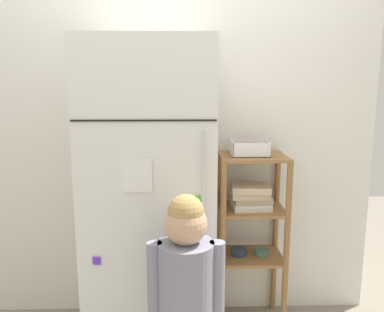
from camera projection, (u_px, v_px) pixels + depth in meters
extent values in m
cube|color=silver|center=(175.00, 146.00, 2.64)|extent=(2.58, 0.03, 2.28)
cube|color=white|center=(151.00, 200.00, 2.32)|extent=(0.69, 0.67, 1.78)
cube|color=black|center=(144.00, 120.00, 1.89)|extent=(0.68, 0.01, 0.01)
cylinder|color=silver|center=(203.00, 191.00, 1.94)|extent=(0.02, 0.02, 0.57)
cube|color=white|center=(136.00, 175.00, 1.94)|extent=(0.15, 0.01, 0.16)
cube|color=#4EDB2A|center=(199.00, 199.00, 1.97)|extent=(0.03, 0.01, 0.03)
cube|color=#D23681|center=(155.00, 270.00, 2.03)|extent=(0.03, 0.01, 0.03)
cube|color=#652FD7|center=(97.00, 261.00, 2.02)|extent=(0.04, 0.01, 0.04)
cube|color=blue|center=(196.00, 228.00, 2.00)|extent=(0.04, 0.01, 0.04)
cylinder|color=gray|center=(186.00, 286.00, 1.83)|extent=(0.25, 0.25, 0.42)
sphere|color=gray|center=(186.00, 238.00, 1.86)|extent=(0.11, 0.11, 0.11)
sphere|color=tan|center=(186.00, 224.00, 1.77)|extent=(0.19, 0.19, 0.19)
sphere|color=tan|center=(186.00, 213.00, 1.76)|extent=(0.16, 0.16, 0.16)
cylinder|color=gray|center=(155.00, 280.00, 1.82)|extent=(0.07, 0.07, 0.36)
cylinder|color=gray|center=(217.00, 280.00, 1.83)|extent=(0.07, 0.07, 0.36)
cylinder|color=olive|center=(223.00, 252.00, 2.42)|extent=(0.04, 0.04, 1.11)
cylinder|color=olive|center=(286.00, 251.00, 2.43)|extent=(0.04, 0.04, 1.11)
cylinder|color=olive|center=(218.00, 233.00, 2.71)|extent=(0.04, 0.04, 1.11)
cylinder|color=olive|center=(275.00, 233.00, 2.71)|extent=(0.04, 0.04, 1.11)
cube|color=olive|center=(253.00, 157.00, 2.46)|extent=(0.40, 0.31, 0.02)
cube|color=olive|center=(251.00, 209.00, 2.52)|extent=(0.40, 0.31, 0.02)
cube|color=olive|center=(250.00, 256.00, 2.58)|extent=(0.40, 0.31, 0.02)
cube|color=silver|center=(251.00, 205.00, 2.51)|extent=(0.24, 0.19, 0.04)
cube|color=#C6AD8E|center=(252.00, 198.00, 2.53)|extent=(0.24, 0.19, 0.04)
cube|color=#C6AD8E|center=(249.00, 193.00, 2.50)|extent=(0.24, 0.19, 0.04)
cube|color=#C6AD8E|center=(251.00, 188.00, 2.48)|extent=(0.24, 0.20, 0.04)
cylinder|color=#2D384C|center=(239.00, 251.00, 2.58)|extent=(0.10, 0.10, 0.04)
cylinder|color=#4C7266|center=(262.00, 252.00, 2.58)|extent=(0.10, 0.10, 0.04)
cube|color=white|center=(250.00, 155.00, 2.46)|extent=(0.22, 0.18, 0.01)
cube|color=white|center=(252.00, 151.00, 2.37)|extent=(0.22, 0.01, 0.09)
cube|color=white|center=(247.00, 146.00, 2.54)|extent=(0.22, 0.01, 0.09)
cube|color=white|center=(232.00, 148.00, 2.45)|extent=(0.01, 0.18, 0.09)
cube|color=white|center=(268.00, 148.00, 2.46)|extent=(0.01, 0.18, 0.09)
sphere|color=#AE1B0D|center=(245.00, 149.00, 2.44)|extent=(0.07, 0.07, 0.07)
sphere|color=#B53819|center=(248.00, 148.00, 2.48)|extent=(0.06, 0.06, 0.06)
sphere|color=#A61B0C|center=(254.00, 149.00, 2.47)|extent=(0.06, 0.06, 0.06)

